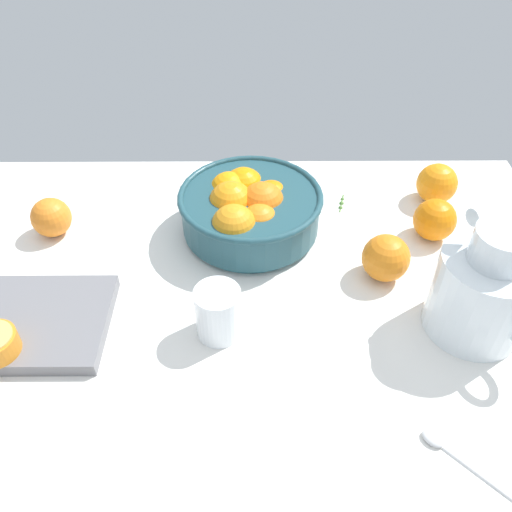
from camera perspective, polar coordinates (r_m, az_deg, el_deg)
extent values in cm
cube|color=white|center=(92.57, -0.40, -5.21)|extent=(117.67, 86.67, 3.00)
cylinder|color=#234C56|center=(104.24, -0.72, 2.91)|extent=(23.91, 23.91, 1.20)
cylinder|color=#234C56|center=(101.59, -0.74, 4.76)|extent=(25.99, 25.99, 7.28)
torus|color=#234C56|center=(99.41, -0.76, 6.42)|extent=(27.19, 27.19, 1.20)
sphere|color=orange|center=(100.12, 0.53, 5.57)|extent=(8.47, 8.47, 8.47)
sphere|color=orange|center=(103.76, 1.47, 6.02)|extent=(7.73, 7.73, 7.73)
sphere|color=orange|center=(105.69, -1.47, 7.24)|extent=(8.42, 8.42, 8.42)
sphere|color=orange|center=(104.17, -3.05, 6.97)|extent=(7.52, 7.52, 7.52)
sphere|color=orange|center=(100.21, -2.80, 5.57)|extent=(8.72, 8.72, 8.72)
sphere|color=orange|center=(94.54, -2.54, 3.12)|extent=(8.26, 8.26, 8.26)
sphere|color=orange|center=(96.80, 0.25, 3.57)|extent=(7.12, 7.12, 7.12)
cylinder|color=white|center=(89.26, 22.84, -3.80)|extent=(15.40, 15.40, 14.31)
cylinder|color=white|center=(83.02, 24.61, 0.92)|extent=(8.48, 8.48, 5.31)
cone|color=white|center=(84.54, 22.70, 4.05)|extent=(3.84, 3.73, 2.80)
cylinder|color=gold|center=(91.34, 22.33, -5.13)|extent=(14.16, 14.16, 8.18)
cylinder|color=white|center=(83.58, -4.24, -6.04)|extent=(7.31, 7.31, 8.96)
cylinder|color=#F7A426|center=(84.67, -4.20, -6.70)|extent=(6.44, 6.44, 6.05)
cube|color=slate|center=(94.54, -24.15, -6.49)|extent=(28.71, 19.25, 2.35)
sphere|color=orange|center=(109.26, -21.18, 3.87)|extent=(7.58, 7.58, 7.58)
sphere|color=orange|center=(95.26, 13.56, -0.19)|extent=(8.38, 8.38, 8.38)
sphere|color=orange|center=(116.39, 18.66, 7.35)|extent=(8.26, 8.26, 8.26)
sphere|color=orange|center=(106.40, 18.44, 3.70)|extent=(8.05, 8.05, 8.05)
ellipsoid|color=silver|center=(79.23, 18.22, -18.02)|extent=(3.84, 3.85, 1.00)
cylinder|color=silver|center=(78.86, 22.86, -20.83)|extent=(8.34, 8.42, 0.70)
cylinder|color=#497639|center=(119.54, 3.15, 8.39)|extent=(5.49, 5.28, 0.30)
sphere|color=#497639|center=(118.11, 2.41, 8.04)|extent=(0.73, 0.73, 0.73)
sphere|color=#497639|center=(119.00, 2.91, 8.32)|extent=(0.82, 0.82, 0.82)
sphere|color=#497639|center=(119.90, 3.40, 8.59)|extent=(0.64, 0.64, 0.64)
sphere|color=#497639|center=(120.82, 3.88, 8.85)|extent=(0.85, 0.85, 0.85)
cylinder|color=#517D39|center=(113.01, 9.01, 5.62)|extent=(1.79, 6.03, 0.30)
sphere|color=#517D39|center=(111.68, 8.92, 5.22)|extent=(0.89, 0.89, 0.89)
sphere|color=#517D39|center=(112.92, 9.02, 5.68)|extent=(0.97, 0.97, 0.97)
sphere|color=#517D39|center=(114.16, 9.11, 6.12)|extent=(0.81, 0.81, 0.81)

